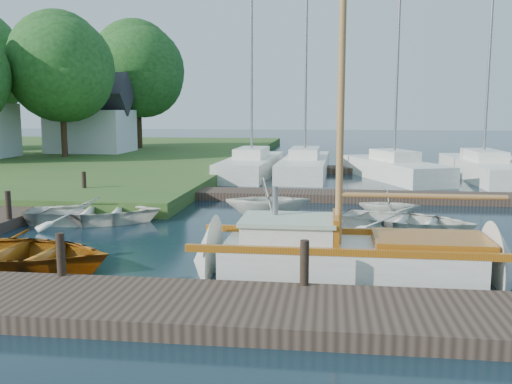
# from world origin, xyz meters

# --- Properties ---
(ground) EXTENTS (160.00, 160.00, 0.00)m
(ground) POSITION_xyz_m (0.00, 0.00, 0.00)
(ground) COLOR black
(ground) RESTS_ON ground
(near_dock) EXTENTS (18.00, 2.20, 0.30)m
(near_dock) POSITION_xyz_m (0.00, -6.00, 0.15)
(near_dock) COLOR #32261E
(near_dock) RESTS_ON ground
(left_dock) EXTENTS (2.20, 18.00, 0.30)m
(left_dock) POSITION_xyz_m (-8.00, 2.00, 0.15)
(left_dock) COLOR #32261E
(left_dock) RESTS_ON ground
(far_dock) EXTENTS (14.00, 1.60, 0.30)m
(far_dock) POSITION_xyz_m (2.00, 6.50, 0.15)
(far_dock) COLOR #32261E
(far_dock) RESTS_ON ground
(pontoon) EXTENTS (30.00, 1.60, 0.30)m
(pontoon) POSITION_xyz_m (10.00, 16.00, 0.15)
(pontoon) COLOR #32261E
(pontoon) RESTS_ON ground
(mooring_post_1) EXTENTS (0.16, 0.16, 0.80)m
(mooring_post_1) POSITION_xyz_m (-3.00, -5.00, 0.70)
(mooring_post_1) COLOR black
(mooring_post_1) RESTS_ON near_dock
(mooring_post_2) EXTENTS (0.16, 0.16, 0.80)m
(mooring_post_2) POSITION_xyz_m (1.50, -5.00, 0.70)
(mooring_post_2) COLOR black
(mooring_post_2) RESTS_ON near_dock
(mooring_post_4) EXTENTS (0.16, 0.16, 0.80)m
(mooring_post_4) POSITION_xyz_m (-7.00, 0.00, 0.70)
(mooring_post_4) COLOR black
(mooring_post_4) RESTS_ON left_dock
(mooring_post_5) EXTENTS (0.16, 0.16, 0.80)m
(mooring_post_5) POSITION_xyz_m (-7.00, 5.00, 0.70)
(mooring_post_5) COLOR black
(mooring_post_5) RESTS_ON left_dock
(sailboat) EXTENTS (7.15, 2.01, 9.83)m
(sailboat) POSITION_xyz_m (2.47, -3.41, 0.34)
(sailboat) COLOR silver
(sailboat) RESTS_ON ground
(dinghy) EXTENTS (4.52, 3.36, 0.90)m
(dinghy) POSITION_xyz_m (-4.70, -3.76, 0.45)
(dinghy) COLOR #843E0D
(dinghy) RESTS_ON ground
(tender_a) EXTENTS (4.39, 3.52, 0.81)m
(tender_a) POSITION_xyz_m (-5.02, 1.28, 0.41)
(tender_a) COLOR silver
(tender_a) RESTS_ON ground
(tender_b) EXTENTS (2.94, 2.65, 1.38)m
(tender_b) POSITION_xyz_m (0.04, 2.61, 0.69)
(tender_b) COLOR silver
(tender_b) RESTS_ON ground
(tender_c) EXTENTS (4.38, 3.79, 0.76)m
(tender_c) POSITION_xyz_m (4.10, 1.22, 0.38)
(tender_c) COLOR silver
(tender_c) RESTS_ON ground
(tender_d) EXTENTS (2.11, 1.89, 1.00)m
(tender_d) POSITION_xyz_m (3.80, 3.31, 0.50)
(tender_d) COLOR silver
(tender_d) RESTS_ON ground
(marina_boat_0) EXTENTS (2.55, 8.93, 11.51)m
(marina_boat_0) POSITION_xyz_m (-2.05, 14.19, 0.57)
(marina_boat_0) COLOR silver
(marina_boat_0) RESTS_ON ground
(marina_boat_1) EXTENTS (2.43, 9.35, 11.34)m
(marina_boat_1) POSITION_xyz_m (0.66, 14.52, 0.57)
(marina_boat_1) COLOR silver
(marina_boat_1) RESTS_ON ground
(marina_boat_2) EXTENTS (4.81, 7.90, 10.94)m
(marina_boat_2) POSITION_xyz_m (5.01, 13.35, 0.57)
(marina_boat_2) COLOR silver
(marina_boat_2) RESTS_ON ground
(marina_boat_3) EXTENTS (2.55, 9.34, 12.86)m
(marina_boat_3) POSITION_xyz_m (9.34, 14.06, 0.58)
(marina_boat_3) COLOR silver
(marina_boat_3) RESTS_ON ground
(house_c) EXTENTS (5.25, 4.00, 5.28)m
(house_c) POSITION_xyz_m (-14.00, 22.00, 2.58)
(house_c) COLOR silver
(house_c) RESTS_ON shore
(tree_3) EXTENTS (6.41, 6.38, 8.74)m
(tree_3) POSITION_xyz_m (-14.00, 18.05, 5.81)
(tree_3) COLOR #332114
(tree_3) RESTS_ON shore
(tree_7) EXTENTS (6.83, 6.83, 9.38)m
(tree_7) POSITION_xyz_m (-12.00, 26.05, 6.20)
(tree_7) COLOR #332114
(tree_7) RESTS_ON shore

